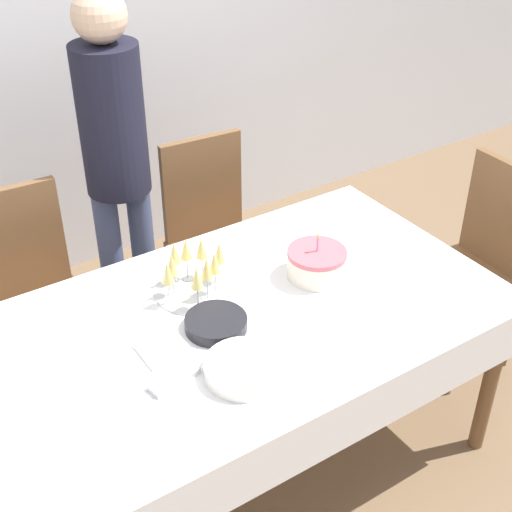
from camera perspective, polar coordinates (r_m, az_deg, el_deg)
The scene contains 14 objects.
ground_plane at distance 2.99m, azimuth -2.13°, elevation -16.53°, with size 12.00×12.00×0.00m, color brown.
wall_back at distance 3.66m, azimuth -17.68°, elevation 17.16°, with size 8.00×0.05×2.70m.
dining_table at distance 2.52m, azimuth -2.44°, elevation -6.95°, with size 1.99×1.06×0.75m.
dining_chair_far_left at distance 3.11m, azimuth -17.57°, elevation -2.71°, with size 0.44×0.44×0.96m.
dining_chair_far_right at distance 3.37m, azimuth -3.40°, elevation 2.04°, with size 0.45×0.45×0.96m.
dining_chair_right_end at distance 3.32m, azimuth 17.39°, elevation -0.19°, with size 0.43×0.43×0.96m.
birthday_cake at distance 2.65m, azimuth 4.86°, elevation -0.59°, with size 0.22×0.22×0.18m.
champagne_tray at distance 2.54m, azimuth -5.02°, elevation -1.08°, with size 0.30×0.30×0.18m.
plate_stack_main at distance 2.24m, azimuth -0.95°, elevation -8.98°, with size 0.25×0.25×0.05m.
plate_stack_dessert at distance 2.41m, azimuth -3.22°, elevation -5.40°, with size 0.21×0.21×0.04m.
cake_knife at distance 2.58m, azimuth 7.25°, elevation -3.25°, with size 0.29×0.10×0.00m.
fork_pile at distance 2.24m, azimuth -6.56°, elevation -9.74°, with size 0.18×0.09×0.02m.
napkin_pile at distance 2.35m, azimuth -7.45°, elevation -7.40°, with size 0.15×0.15×0.01m.
person_standing at distance 3.11m, azimuth -11.22°, elevation 8.53°, with size 0.28×0.28×1.66m.
Camera 1 is at (-0.96, -1.66, 2.29)m, focal length 50.00 mm.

